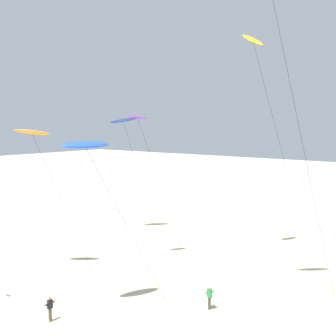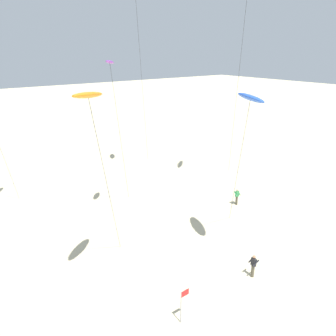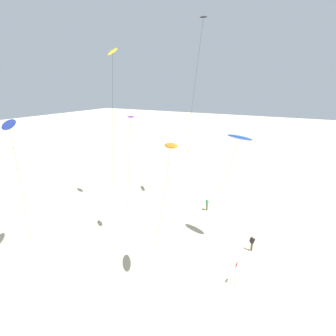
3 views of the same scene
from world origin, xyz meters
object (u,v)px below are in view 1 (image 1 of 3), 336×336
Objects in this scene: kite_navy at (124,121)px; kite_yellow at (254,43)px; kite_orange at (32,133)px; kite_blue at (86,145)px; kite_flyer_middle at (209,297)px; kite_purple at (139,120)px; kite_flyer_nearest at (50,308)px.

kite_yellow reaches higher than kite_navy.
kite_orange is 15.10m from kite_navy.
kite_flyer_middle is at bearing 42.28° from kite_blue.
kite_purple is 1.00× the size of kite_navy.
kite_orange is at bearing -124.58° from kite_purple.
kite_purple is 16.86m from kite_flyer_middle.
kite_flyer_nearest is at bearing -58.70° from kite_navy.
kite_purple is 0.65× the size of kite_yellow.
kite_blue is 9.97m from kite_orange.
kite_yellow reaches higher than kite_orange.
kite_blue is 0.56× the size of kite_yellow.
kite_navy is at bearing 148.76° from kite_flyer_middle.
kite_orange is 19.62m from kite_flyer_middle.
kite_yellow reaches higher than kite_flyer_nearest.
kite_navy is at bearing 103.13° from kite_orange.
kite_flyer_middle is at bearing 10.84° from kite_orange.
kite_purple is at bearing 55.42° from kite_orange.
kite_navy is 0.65× the size of kite_yellow.
kite_flyer_middle is (6.16, 5.61, -10.63)m from kite_blue.
kite_yellow is 12.64× the size of kite_flyer_nearest.
kite_purple is 12.91m from kite_yellow.
kite_flyer_middle is (15.78, 3.02, -11.27)m from kite_orange.
kite_flyer_middle is at bearing -31.24° from kite_navy.
kite_flyer_nearest is at bearing -132.41° from kite_flyer_middle.
kite_blue is at bearing -52.93° from kite_navy.
kite_navy is at bearing 140.60° from kite_purple.
kite_blue is at bearing 64.77° from kite_flyer_nearest.
kite_navy reaches higher than kite_orange.
kite_yellow is (15.93, 0.82, 7.14)m from kite_navy.
kite_navy is (-13.04, 17.25, 1.68)m from kite_blue.
kite_yellow is at bearing 78.90° from kite_flyer_nearest.
kite_blue is 13.51m from kite_flyer_middle.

